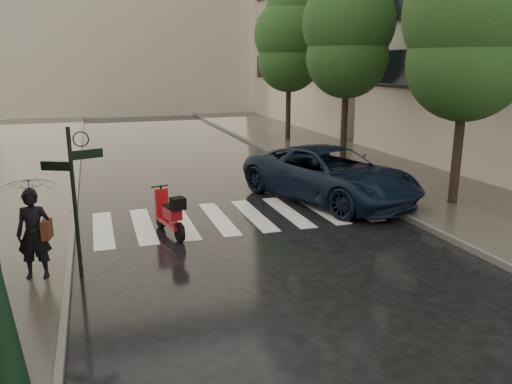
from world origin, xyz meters
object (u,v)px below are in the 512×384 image
scooter (170,215)px  pedestrian_with_umbrella (30,196)px  parasol_front (8,356)px  parked_car (330,174)px

scooter → pedestrian_with_umbrella: bearing=-158.7°
pedestrian_with_umbrella → parasol_front: (0.35, -5.53, -0.17)m
pedestrian_with_umbrella → scooter: pedestrian_with_umbrella is taller
scooter → parasol_front: 8.08m
scooter → parked_car: (5.36, 1.82, 0.30)m
parked_car → parasol_front: size_ratio=2.17×
parked_car → parasol_front: (-7.96, -9.39, 0.79)m
parasol_front → scooter: bearing=71.1°
scooter → parked_car: bearing=5.3°
parked_car → parasol_front: parasol_front is taller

